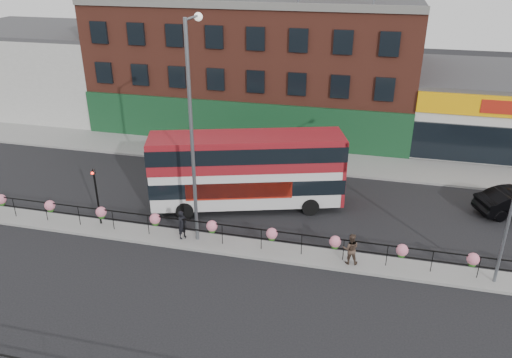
% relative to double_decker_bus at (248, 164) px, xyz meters
% --- Properties ---
extents(ground, '(120.00, 120.00, 0.00)m').
position_rel_double_decker_bus_xyz_m(ground, '(0.84, -4.43, -2.69)').
color(ground, black).
rests_on(ground, ground).
extents(north_pavement, '(60.00, 4.00, 0.15)m').
position_rel_double_decker_bus_xyz_m(north_pavement, '(0.84, 7.57, -2.61)').
color(north_pavement, gray).
rests_on(north_pavement, ground).
extents(median, '(60.00, 1.60, 0.15)m').
position_rel_double_decker_bus_xyz_m(median, '(0.84, -4.43, -2.61)').
color(median, gray).
rests_on(median, ground).
extents(brick_building, '(25.00, 12.21, 10.30)m').
position_rel_double_decker_bus_xyz_m(brick_building, '(-3.16, 15.53, 2.44)').
color(brick_building, brown).
rests_on(brick_building, ground).
extents(warehouse_west, '(15.50, 12.00, 7.30)m').
position_rel_double_decker_bus_xyz_m(warehouse_west, '(-23.41, 15.57, 0.96)').
color(warehouse_west, '#B9B8B3').
rests_on(warehouse_west, ground).
extents(median_railing, '(30.04, 0.56, 1.23)m').
position_rel_double_decker_bus_xyz_m(median_railing, '(0.84, -4.43, -1.64)').
color(median_railing, black).
rests_on(median_railing, median).
extents(double_decker_bus, '(11.07, 5.69, 4.37)m').
position_rel_double_decker_bus_xyz_m(double_decker_bus, '(0.00, 0.00, 0.00)').
color(double_decker_bus, silver).
rests_on(double_decker_bus, ground).
extents(pedestrian_a, '(0.83, 0.78, 1.53)m').
position_rel_double_decker_bus_xyz_m(pedestrian_a, '(-2.30, -4.36, -1.77)').
color(pedestrian_a, black).
rests_on(pedestrian_a, median).
extents(pedestrian_b, '(0.89, 0.76, 1.56)m').
position_rel_double_decker_bus_xyz_m(pedestrian_b, '(6.17, -4.62, -1.76)').
color(pedestrian_b, '#48362B').
rests_on(pedestrian_b, median).
extents(lamp_column_west, '(0.39, 1.91, 10.90)m').
position_rel_double_decker_bus_xyz_m(lamp_column_west, '(-1.54, -4.01, 3.93)').
color(lamp_column_west, slate).
rests_on(lamp_column_west, median).
extents(traffic_light_median, '(0.15, 0.28, 3.65)m').
position_rel_double_decker_bus_xyz_m(traffic_light_median, '(-7.16, -4.04, -0.22)').
color(traffic_light_median, black).
rests_on(traffic_light_median, median).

